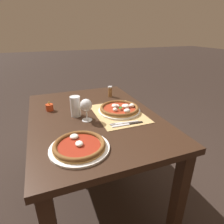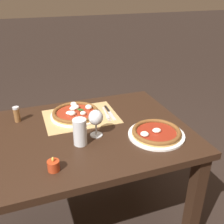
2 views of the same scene
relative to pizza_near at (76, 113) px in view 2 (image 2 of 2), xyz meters
name	(u,v)px [view 2 (image 2 of 2)]	position (x,y,z in m)	size (l,w,h in m)	color
ground_plane	(86,223)	(0.02, 0.20, -0.76)	(24.00, 24.00, 0.00)	black
dining_table	(81,148)	(0.02, 0.20, -0.13)	(1.24, 0.88, 0.74)	black
paper_placemat	(81,117)	(-0.03, 0.02, -0.02)	(0.45, 0.33, 0.00)	tan
pizza_near	(76,113)	(0.00, 0.00, 0.00)	(0.32, 0.32, 0.05)	white
pizza_far	(156,133)	(-0.37, 0.38, 0.00)	(0.31, 0.31, 0.05)	white
wine_glass	(96,119)	(-0.06, 0.27, 0.08)	(0.08, 0.08, 0.16)	silver
pint_glass	(80,132)	(0.05, 0.32, 0.05)	(0.07, 0.07, 0.15)	silver
fork	(106,114)	(-0.19, 0.05, -0.02)	(0.04, 0.20, 0.00)	#B7B7BC
knife	(110,113)	(-0.22, 0.04, -0.02)	(0.03, 0.22, 0.01)	black
votive_candle	(54,166)	(0.21, 0.49, 0.00)	(0.06, 0.06, 0.07)	#B23819
pepper_shaker	(17,114)	(0.35, -0.05, 0.03)	(0.04, 0.04, 0.10)	brown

